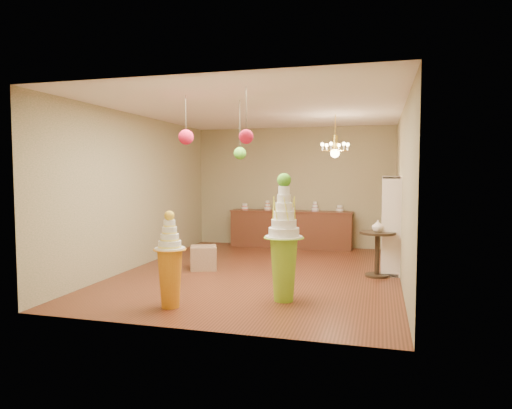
% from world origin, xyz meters
% --- Properties ---
extents(floor, '(6.50, 6.50, 0.00)m').
position_xyz_m(floor, '(0.00, 0.00, 0.00)').
color(floor, '#582918').
rests_on(floor, ground).
extents(ceiling, '(6.50, 6.50, 0.00)m').
position_xyz_m(ceiling, '(0.00, 0.00, 3.00)').
color(ceiling, white).
rests_on(ceiling, ground).
extents(wall_back, '(5.00, 0.04, 3.00)m').
position_xyz_m(wall_back, '(0.00, 3.25, 1.50)').
color(wall_back, '#9B926C').
rests_on(wall_back, ground).
extents(wall_front, '(5.00, 0.04, 3.00)m').
position_xyz_m(wall_front, '(0.00, -3.25, 1.50)').
color(wall_front, '#9B926C').
rests_on(wall_front, ground).
extents(wall_left, '(0.04, 6.50, 3.00)m').
position_xyz_m(wall_left, '(-2.50, 0.00, 1.50)').
color(wall_left, '#9B926C').
rests_on(wall_left, ground).
extents(wall_right, '(0.04, 6.50, 3.00)m').
position_xyz_m(wall_right, '(2.50, 0.00, 1.50)').
color(wall_right, '#9B926C').
rests_on(wall_right, ground).
extents(pedestal_green, '(0.54, 0.54, 1.86)m').
position_xyz_m(pedestal_green, '(0.79, -1.75, 0.73)').
color(pedestal_green, '#82B627').
rests_on(pedestal_green, floor).
extents(pedestal_orange, '(0.46, 0.46, 1.35)m').
position_xyz_m(pedestal_orange, '(-0.66, -2.47, 0.54)').
color(pedestal_orange, '#C67717').
rests_on(pedestal_orange, floor).
extents(burlap_riser, '(0.64, 0.64, 0.45)m').
position_xyz_m(burlap_riser, '(-1.15, -0.01, 0.22)').
color(burlap_riser, '#856548').
rests_on(burlap_riser, floor).
extents(sideboard, '(3.04, 0.54, 1.16)m').
position_xyz_m(sideboard, '(0.00, 2.97, 0.48)').
color(sideboard, '#572C1B').
rests_on(sideboard, floor).
extents(shelving_unit, '(0.33, 1.20, 1.80)m').
position_xyz_m(shelving_unit, '(2.34, 0.80, 0.90)').
color(shelving_unit, white).
rests_on(shelving_unit, floor).
extents(round_table, '(0.69, 0.69, 0.81)m').
position_xyz_m(round_table, '(2.10, 0.22, 0.52)').
color(round_table, black).
rests_on(round_table, floor).
extents(vase, '(0.23, 0.23, 0.21)m').
position_xyz_m(vase, '(2.10, 0.22, 0.92)').
color(vase, white).
rests_on(vase, round_table).
extents(pom_red_left, '(0.22, 0.22, 0.72)m').
position_xyz_m(pom_red_left, '(-0.65, -1.92, 2.39)').
color(pom_red_left, '#403C2E').
rests_on(pom_red_left, ceiling).
extents(pom_green_mid, '(0.19, 0.19, 0.93)m').
position_xyz_m(pom_green_mid, '(-0.00, -1.32, 2.17)').
color(pom_green_mid, '#403C2E').
rests_on(pom_green_mid, ceiling).
extents(pom_red_right, '(0.19, 0.19, 0.75)m').
position_xyz_m(pom_red_right, '(0.40, -2.34, 2.35)').
color(pom_red_right, '#403C2E').
rests_on(pom_red_right, ceiling).
extents(chandelier, '(0.73, 0.73, 0.85)m').
position_xyz_m(chandelier, '(1.26, 0.91, 2.30)').
color(chandelier, gold).
rests_on(chandelier, ceiling).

